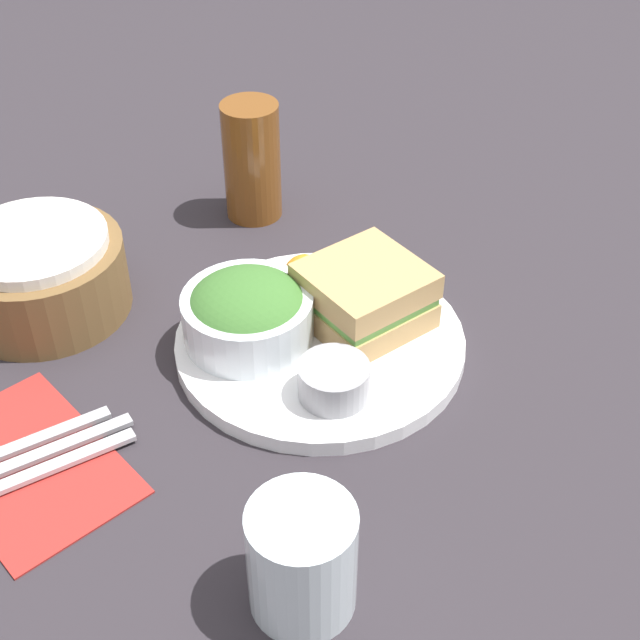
% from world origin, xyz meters
% --- Properties ---
extents(ground_plane, '(4.00, 4.00, 0.00)m').
position_xyz_m(ground_plane, '(0.00, 0.00, 0.00)').
color(ground_plane, '#2D282D').
extents(plate, '(0.28, 0.28, 0.02)m').
position_xyz_m(plate, '(0.00, 0.00, 0.01)').
color(plate, white).
rests_on(plate, ground_plane).
extents(sandwich, '(0.11, 0.11, 0.06)m').
position_xyz_m(sandwich, '(0.05, -0.01, 0.05)').
color(sandwich, tan).
rests_on(sandwich, plate).
extents(salad_bowl, '(0.12, 0.12, 0.06)m').
position_xyz_m(salad_bowl, '(-0.05, 0.04, 0.05)').
color(salad_bowl, white).
rests_on(salad_bowl, plate).
extents(dressing_cup, '(0.06, 0.06, 0.03)m').
position_xyz_m(dressing_cup, '(-0.04, -0.07, 0.03)').
color(dressing_cup, '#99999E').
rests_on(dressing_cup, plate).
extents(orange_wedge, '(0.04, 0.04, 0.04)m').
position_xyz_m(orange_wedge, '(0.03, 0.06, 0.04)').
color(orange_wedge, orange).
rests_on(orange_wedge, plate).
extents(drink_glass, '(0.06, 0.06, 0.14)m').
position_xyz_m(drink_glass, '(0.11, 0.23, 0.07)').
color(drink_glass, brown).
rests_on(drink_glass, ground_plane).
extents(bread_basket, '(0.17, 0.17, 0.09)m').
position_xyz_m(bread_basket, '(-0.16, 0.23, 0.04)').
color(bread_basket, brown).
rests_on(bread_basket, ground_plane).
extents(napkin, '(0.12, 0.19, 0.00)m').
position_xyz_m(napkin, '(-0.28, 0.05, 0.00)').
color(napkin, '#B22823').
rests_on(napkin, ground_plane).
extents(fork, '(0.17, 0.05, 0.01)m').
position_xyz_m(fork, '(-0.28, 0.04, 0.01)').
color(fork, '#B2B2B7').
rests_on(fork, napkin).
extents(knife, '(0.18, 0.05, 0.01)m').
position_xyz_m(knife, '(-0.28, 0.05, 0.01)').
color(knife, '#B2B2B7').
rests_on(knife, napkin).
extents(spoon, '(0.16, 0.04, 0.01)m').
position_xyz_m(spoon, '(-0.28, 0.07, 0.01)').
color(spoon, '#B2B2B7').
rests_on(spoon, napkin).
extents(water_glass, '(0.08, 0.08, 0.09)m').
position_xyz_m(water_glass, '(-0.19, -0.19, 0.05)').
color(water_glass, silver).
rests_on(water_glass, ground_plane).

